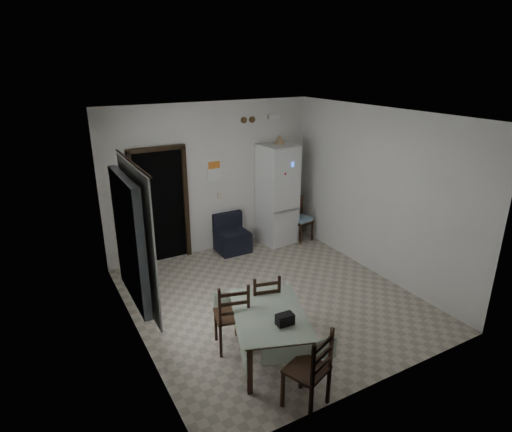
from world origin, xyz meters
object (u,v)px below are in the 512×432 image
object	(u,v)px
navy_seat	(232,234)
dining_chair_near_head	(307,368)
fridge	(277,195)
corner_chair	(301,220)
dining_chair_far_left	(231,314)
dining_chair_far_right	(263,302)
dining_table	(269,336)

from	to	relation	value
navy_seat	dining_chair_near_head	distance (m)	4.19
fridge	corner_chair	distance (m)	0.77
dining_chair_far_left	navy_seat	bearing A→B (deg)	-102.14
dining_chair_far_right	dining_table	bearing A→B (deg)	80.99
dining_table	dining_chair_near_head	size ratio (longest dim) A/B	1.33
navy_seat	dining_table	size ratio (longest dim) A/B	0.57
dining_chair_far_left	dining_chair_far_right	size ratio (longest dim) A/B	1.08
dining_table	corner_chair	bearing A→B (deg)	68.63
dining_chair_far_left	dining_chair_near_head	bearing A→B (deg)	115.02
corner_chair	dining_chair_far_left	xyz separation A→B (m)	(-2.85, -2.51, 0.05)
navy_seat	dining_table	bearing A→B (deg)	-108.09
corner_chair	dining_chair_near_head	distance (m)	4.63
corner_chair	dining_chair_far_right	bearing A→B (deg)	-144.05
fridge	dining_chair_near_head	size ratio (longest dim) A/B	2.09
navy_seat	dining_chair_far_right	distance (m)	2.72
navy_seat	dining_chair_far_right	bearing A→B (deg)	-106.99
dining_table	dining_chair_near_head	world-z (taller)	dining_chair_near_head
dining_table	dining_chair_far_right	bearing A→B (deg)	86.22
fridge	dining_table	size ratio (longest dim) A/B	1.57
dining_chair_far_right	dining_chair_near_head	distance (m)	1.47
fridge	dining_table	bearing A→B (deg)	-127.93
dining_table	dining_chair_near_head	distance (m)	0.88
corner_chair	dining_chair_near_head	bearing A→B (deg)	-134.29
fridge	dining_chair_far_left	distance (m)	3.65
fridge	corner_chair	size ratio (longest dim) A/B	2.27
fridge	dining_chair_far_left	size ratio (longest dim) A/B	2.06
corner_chair	dining_chair_far_right	xyz separation A→B (m)	(-2.30, -2.40, 0.01)
fridge	dining_chair_near_head	bearing A→B (deg)	-122.50
dining_chair_near_head	corner_chair	bearing A→B (deg)	-145.85
dining_table	dining_chair_far_left	distance (m)	0.57
dining_chair_far_left	corner_chair	bearing A→B (deg)	-124.43
navy_seat	dining_chair_far_right	size ratio (longest dim) A/B	0.81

